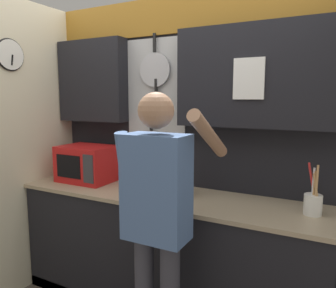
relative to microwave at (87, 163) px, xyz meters
The scene contains 7 objects.
base_cabinet_counter 1.02m from the microwave, ahead, with size 2.43×0.62×0.93m.
back_wall_unit 0.96m from the microwave, 15.87° to the left, with size 3.00×0.22×2.49m.
side_wall 0.64m from the microwave, 134.37° to the right, with size 0.07×1.60×2.49m.
microwave is the anchor object (origin of this frame).
knife_block 0.94m from the microwave, ahead, with size 0.13×0.16×0.26m.
utensil_crock 1.86m from the microwave, ahead, with size 0.11×0.11×0.33m.
person 1.19m from the microwave, 28.80° to the right, with size 0.54×0.62×1.71m.
Camera 1 is at (1.16, -2.16, 1.67)m, focal length 35.00 mm.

